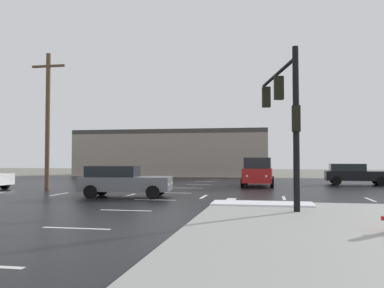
% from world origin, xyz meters
% --- Properties ---
extents(ground_plane, '(120.00, 120.00, 0.00)m').
position_xyz_m(ground_plane, '(0.00, 0.00, 0.00)').
color(ground_plane, slate).
extents(road_asphalt, '(44.00, 44.00, 0.02)m').
position_xyz_m(road_asphalt, '(0.00, 0.00, 0.01)').
color(road_asphalt, black).
rests_on(road_asphalt, ground_plane).
extents(snow_strip_curbside, '(4.00, 1.60, 0.06)m').
position_xyz_m(snow_strip_curbside, '(5.00, -4.00, 0.17)').
color(snow_strip_curbside, white).
rests_on(snow_strip_curbside, sidewalk_corner).
extents(lane_markings, '(36.15, 36.15, 0.01)m').
position_xyz_m(lane_markings, '(1.20, -1.38, 0.02)').
color(lane_markings, silver).
rests_on(lane_markings, road_asphalt).
extents(traffic_signal_mast, '(1.37, 5.47, 5.72)m').
position_xyz_m(traffic_signal_mast, '(5.88, -4.63, 3.99)').
color(traffic_signal_mast, black).
rests_on(traffic_signal_mast, sidewalk_corner).
extents(strip_building_background, '(22.05, 8.00, 5.26)m').
position_xyz_m(strip_building_background, '(-5.76, 26.44, 2.63)').
color(strip_building_background, gray).
rests_on(strip_building_background, ground_plane).
extents(sedan_black, '(4.60, 2.18, 1.58)m').
position_xyz_m(sedan_black, '(11.58, 11.58, 0.85)').
color(sedan_black, black).
rests_on(sedan_black, road_asphalt).
extents(suv_red, '(2.25, 4.87, 2.03)m').
position_xyz_m(suv_red, '(4.55, 8.67, 1.09)').
color(suv_red, '#B21919').
rests_on(suv_red, road_asphalt).
extents(sedan_grey, '(4.67, 2.39, 1.58)m').
position_xyz_m(sedan_grey, '(-1.99, -0.98, 0.85)').
color(sedan_grey, slate).
rests_on(sedan_grey, road_asphalt).
extents(utility_pole_far, '(2.20, 0.28, 8.62)m').
position_xyz_m(utility_pole_far, '(-8.38, 2.81, 4.52)').
color(utility_pole_far, brown).
rests_on(utility_pole_far, ground_plane).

